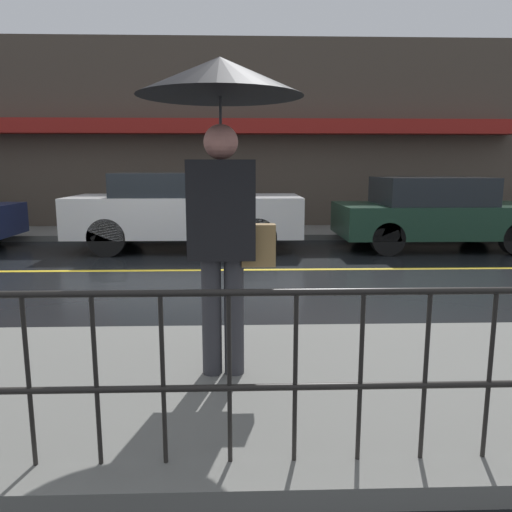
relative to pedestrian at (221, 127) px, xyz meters
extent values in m
plane|color=black|center=(-1.43, 4.32, -1.90)|extent=(80.00, 80.00, 0.00)
cube|color=slate|center=(-1.43, -0.13, -1.84)|extent=(28.00, 2.50, 0.13)
cube|color=slate|center=(-1.43, 8.45, -1.84)|extent=(28.00, 1.86, 0.13)
cube|color=gold|center=(-1.43, 4.32, -1.89)|extent=(25.20, 0.12, 0.01)
cube|color=#4C4238|center=(-1.43, 9.53, 0.49)|extent=(28.00, 0.30, 4.77)
cube|color=maroon|center=(-1.43, 9.11, 0.70)|extent=(16.80, 0.55, 0.35)
cylinder|color=black|center=(-0.93, -1.13, -1.32)|extent=(0.02, 0.02, 0.90)
cylinder|color=black|center=(-0.60, -1.13, -1.32)|extent=(0.02, 0.02, 0.90)
cylinder|color=black|center=(-0.27, -1.13, -1.32)|extent=(0.02, 0.02, 0.90)
cylinder|color=black|center=(0.07, -1.13, -1.32)|extent=(0.02, 0.02, 0.90)
cylinder|color=black|center=(0.40, -1.13, -1.32)|extent=(0.02, 0.02, 0.90)
cylinder|color=black|center=(0.73, -1.13, -1.32)|extent=(0.02, 0.02, 0.90)
cylinder|color=black|center=(1.07, -1.13, -1.32)|extent=(0.02, 0.02, 0.90)
cylinder|color=black|center=(1.40, -1.13, -1.32)|extent=(0.02, 0.02, 0.90)
cylinder|color=#333338|center=(-0.09, 0.00, -1.34)|extent=(0.14, 0.14, 0.87)
cylinder|color=#333338|center=(0.08, 0.00, -1.34)|extent=(0.14, 0.14, 0.87)
cube|color=black|center=(0.00, 0.00, -0.56)|extent=(0.47, 0.28, 0.69)
sphere|color=tan|center=(0.00, 0.00, -0.10)|extent=(0.24, 0.24, 0.24)
cylinder|color=#262628|center=(0.00, 0.00, -0.18)|extent=(0.02, 0.02, 0.76)
cone|color=black|center=(0.00, 0.00, 0.33)|extent=(1.13, 1.13, 0.25)
cube|color=#9E7A47|center=(0.25, 0.00, -0.81)|extent=(0.24, 0.12, 0.30)
cube|color=silver|center=(-0.93, 6.39, -1.22)|extent=(4.46, 1.75, 0.77)
cube|color=#1E2328|center=(-1.11, 6.39, -0.61)|extent=(2.32, 1.61, 0.45)
cylinder|color=black|center=(0.45, 7.16, -1.55)|extent=(0.70, 0.22, 0.70)
cylinder|color=black|center=(0.45, 5.63, -1.55)|extent=(0.70, 0.22, 0.70)
cylinder|color=black|center=(-2.32, 7.16, -1.55)|extent=(0.70, 0.22, 0.70)
cylinder|color=black|center=(-2.32, 5.63, -1.55)|extent=(0.70, 0.22, 0.70)
cube|color=#193828|center=(4.08, 6.39, -1.32)|extent=(3.94, 1.87, 0.62)
cube|color=#1E2328|center=(3.92, 6.39, -0.74)|extent=(2.05, 1.72, 0.53)
cylinder|color=black|center=(5.30, 7.22, -1.59)|extent=(0.62, 0.22, 0.62)
cylinder|color=black|center=(2.86, 7.22, -1.59)|extent=(0.62, 0.22, 0.62)
cylinder|color=black|center=(2.86, 5.57, -1.59)|extent=(0.62, 0.22, 0.62)
camera|label=1|loc=(0.12, -3.50, -0.26)|focal=35.00mm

